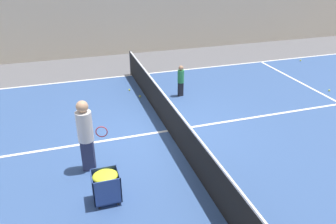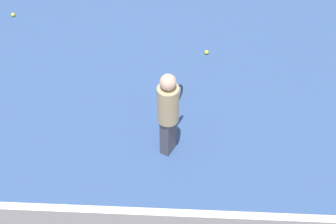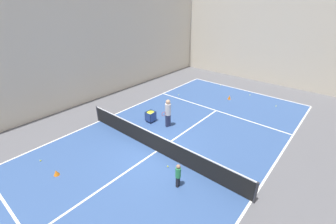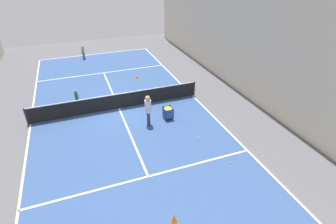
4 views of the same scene
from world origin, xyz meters
name	(u,v)px [view 2 (image 2 of 4)]	position (x,y,z in m)	size (l,w,h in m)	color
line_baseline_near	(65,208)	(0.00, -11.52, 0.01)	(10.20, 0.10, 0.00)	white
player_near_baseline	(168,110)	(1.19, -10.55, 0.75)	(0.35, 0.61, 1.31)	#4C4C56
tennis_ball_8	(207,52)	(1.71, -8.55, 0.04)	(0.07, 0.07, 0.07)	yellow
tennis_ball_12	(13,15)	(-1.70, -7.66, 0.04)	(0.07, 0.07, 0.07)	yellow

